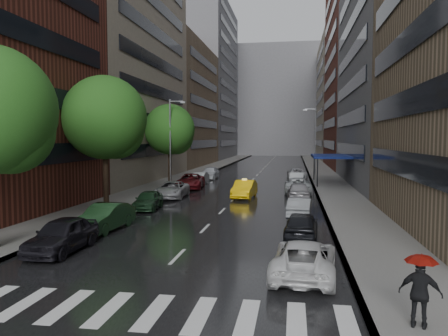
# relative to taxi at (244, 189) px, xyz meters

# --- Properties ---
(ground) EXTENTS (220.00, 220.00, 0.00)m
(ground) POSITION_rel_taxi_xyz_m (-0.81, -22.97, -0.76)
(ground) COLOR gray
(ground) RESTS_ON ground
(road) EXTENTS (14.00, 140.00, 0.01)m
(road) POSITION_rel_taxi_xyz_m (-0.81, 27.03, -0.75)
(road) COLOR black
(road) RESTS_ON ground
(sidewalk_left) EXTENTS (4.00, 140.00, 0.15)m
(sidewalk_left) POSITION_rel_taxi_xyz_m (-9.81, 27.03, -0.68)
(sidewalk_left) COLOR gray
(sidewalk_left) RESTS_ON ground
(sidewalk_right) EXTENTS (4.00, 140.00, 0.15)m
(sidewalk_right) POSITION_rel_taxi_xyz_m (8.19, 27.03, -0.68)
(sidewalk_right) COLOR gray
(sidewalk_right) RESTS_ON ground
(crosswalk) EXTENTS (13.15, 2.80, 0.01)m
(crosswalk) POSITION_rel_taxi_xyz_m (-0.61, -24.97, -0.75)
(crosswalk) COLOR silver
(crosswalk) RESTS_ON ground
(buildings_left) EXTENTS (8.00, 108.00, 38.00)m
(buildings_left) POSITION_rel_taxi_xyz_m (-15.81, 35.82, 15.23)
(buildings_left) COLOR maroon
(buildings_left) RESTS_ON ground
(buildings_right) EXTENTS (8.05, 109.10, 36.00)m
(buildings_right) POSITION_rel_taxi_xyz_m (14.19, 33.73, 14.28)
(buildings_right) COLOR #937A5B
(buildings_right) RESTS_ON ground
(building_far) EXTENTS (40.00, 14.00, 32.00)m
(building_far) POSITION_rel_taxi_xyz_m (-0.81, 95.03, 15.24)
(building_far) COLOR slate
(building_far) RESTS_ON ground
(tree_mid) EXTENTS (6.08, 6.08, 9.69)m
(tree_mid) POSITION_rel_taxi_xyz_m (-9.41, -7.13, 5.87)
(tree_mid) COLOR #382619
(tree_mid) RESTS_ON ground
(tree_far) EXTENTS (5.58, 5.58, 8.90)m
(tree_far) POSITION_rel_taxi_xyz_m (-9.41, 9.58, 5.33)
(tree_far) COLOR #382619
(tree_far) RESTS_ON ground
(taxi) EXTENTS (1.90, 4.69, 1.52)m
(taxi) POSITION_rel_taxi_xyz_m (0.00, 0.00, 0.00)
(taxi) COLOR yellow
(taxi) RESTS_ON ground
(parked_cars_left) EXTENTS (3.00, 40.27, 1.57)m
(parked_cars_left) POSITION_rel_taxi_xyz_m (-6.21, -0.79, -0.02)
(parked_cars_left) COLOR black
(parked_cars_left) RESTS_ON ground
(parked_cars_right) EXTENTS (2.65, 43.25, 1.54)m
(parked_cars_right) POSITION_rel_taxi_xyz_m (4.59, -0.63, -0.04)
(parked_cars_right) COLOR silver
(parked_cars_right) RESTS_ON ground
(ped_red_umbrella) EXTENTS (1.18, 0.82, 2.01)m
(ped_red_umbrella) POSITION_rel_taxi_xyz_m (7.51, -25.20, 0.57)
(ped_red_umbrella) COLOR black
(ped_red_umbrella) RESTS_ON sidewalk_right
(street_lamp_left) EXTENTS (1.74, 0.22, 9.00)m
(street_lamp_left) POSITION_rel_taxi_xyz_m (-8.53, 7.03, 4.13)
(street_lamp_left) COLOR gray
(street_lamp_left) RESTS_ON sidewalk_left
(street_lamp_right) EXTENTS (1.74, 0.22, 9.00)m
(street_lamp_right) POSITION_rel_taxi_xyz_m (6.91, 22.03, 4.13)
(street_lamp_right) COLOR gray
(street_lamp_right) RESTS_ON sidewalk_right
(awning) EXTENTS (4.00, 8.00, 3.12)m
(awning) POSITION_rel_taxi_xyz_m (8.17, 12.03, 2.38)
(awning) COLOR navy
(awning) RESTS_ON sidewalk_right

